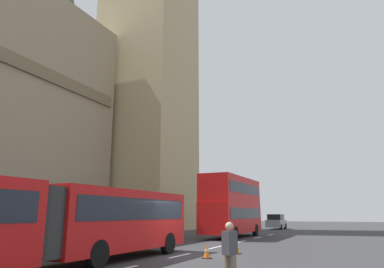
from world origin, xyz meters
TOP-DOWN VIEW (x-y plane):
  - ground_plane at (0.00, 0.00)m, footprint 160.00×160.00m
  - lane_centre_marking at (2.14, 0.00)m, footprint 34.40×0.16m
  - articulated_bus at (-7.02, 1.99)m, footprint 17.54×2.54m
  - double_decker_bus at (13.27, 2.00)m, footprint 9.07×2.54m
  - sedan_lead at (30.90, 2.14)m, footprint 4.40×1.86m
  - traffic_cone_west at (-0.54, -1.52)m, footprint 0.36×0.36m
  - traffic_cone_middle at (1.66, -2.18)m, footprint 0.36×0.36m
  - pedestrian_near_cones at (-6.20, -4.60)m, footprint 0.45×0.35m

SIDE VIEW (x-z plane):
  - ground_plane at x=0.00m, z-range 0.00..0.00m
  - lane_centre_marking at x=2.14m, z-range 0.00..0.01m
  - traffic_cone_west at x=-0.54m, z-range -0.01..0.57m
  - traffic_cone_middle at x=1.66m, z-range -0.01..0.57m
  - pedestrian_near_cones at x=-6.20m, z-range 0.07..1.76m
  - sedan_lead at x=30.90m, z-range -0.01..1.84m
  - articulated_bus at x=-7.02m, z-range 0.30..3.20m
  - double_decker_bus at x=13.27m, z-range 0.26..5.16m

